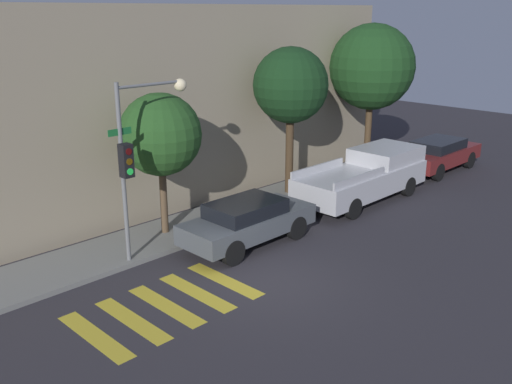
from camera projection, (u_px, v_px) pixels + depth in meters
The scene contains 11 objects.
ground_plane at pixel (267, 280), 15.08m from camera, with size 60.00×60.00×0.00m, color #2D2B30.
sidewalk at pixel (167, 234), 17.99m from camera, with size 26.00×2.33×0.14m, color slate.
building_row at pixel (84, 109), 20.01m from camera, with size 26.00×6.00×7.02m, color gray.
crosswalk at pixel (166, 306), 13.80m from camera, with size 4.28×2.60×0.00m.
traffic_light_pole at pixel (139, 144), 15.30m from camera, with size 2.57×0.56×5.07m.
sedan_near_corner at pixel (248, 221), 17.16m from camera, with size 4.34×1.74×1.41m.
pickup_truck at pixel (366, 175), 21.30m from camera, with size 5.79×2.13×1.79m.
sedan_middle at pixel (438, 154), 25.09m from camera, with size 4.65×1.79×1.42m.
tree_near_corner at pixel (160, 135), 17.07m from camera, with size 2.50×2.50×4.52m.
tree_midblock at pixel (291, 86), 20.74m from camera, with size 2.77×2.77×5.60m.
tree_far_end at pixel (372, 67), 24.13m from camera, with size 3.62×3.62×6.33m.
Camera 1 is at (-9.87, -9.43, 6.84)m, focal length 40.00 mm.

